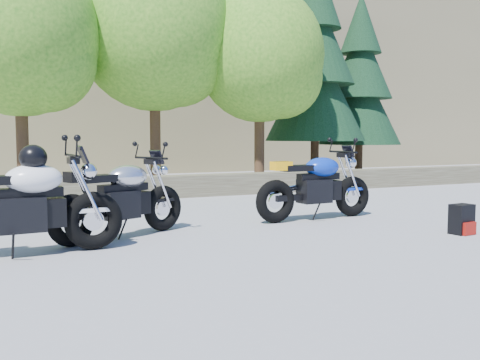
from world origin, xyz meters
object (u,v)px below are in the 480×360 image
blue_bike (316,186)px  backpack (462,220)px  silver_bike (121,199)px  white_bike (21,202)px

blue_bike → backpack: blue_bike is taller
silver_bike → backpack: silver_bike is taller
silver_bike → blue_bike: (3.35, 0.26, 0.02)m
white_bike → blue_bike: 4.76m
silver_bike → backpack: size_ratio=4.82×
white_bike → backpack: 5.94m
white_bike → backpack: bearing=-14.7°
silver_bike → backpack: (4.50, -1.78, -0.33)m
silver_bike → blue_bike: size_ratio=0.91×
silver_bike → white_bike: 1.48m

